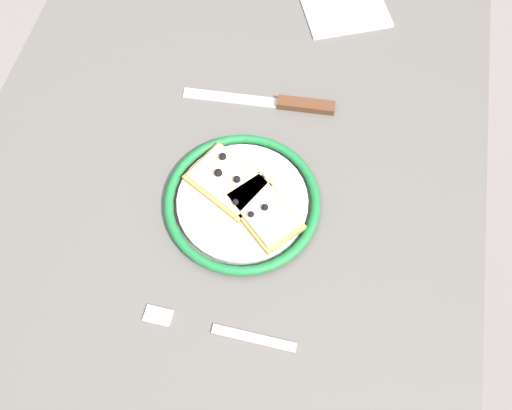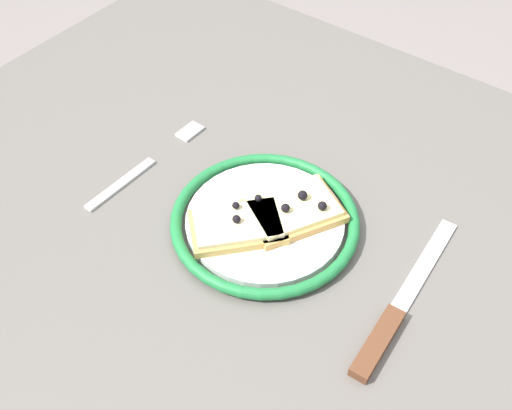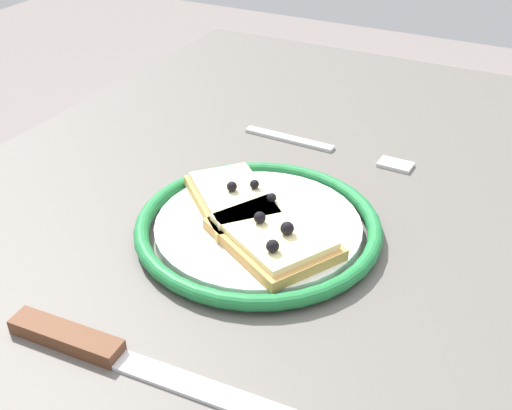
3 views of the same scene
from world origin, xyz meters
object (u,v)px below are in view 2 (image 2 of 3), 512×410
object	(u,v)px
pizza_slice_far	(237,225)
plate	(265,221)
fork	(148,163)
pizza_slice_near	(294,209)
dining_table	(273,247)
knife	(391,320)

from	to	relation	value
pizza_slice_far	plate	bearing A→B (deg)	65.67
plate	fork	world-z (taller)	plate
pizza_slice_near	fork	xyz separation A→B (m)	(-0.21, -0.03, -0.02)
dining_table	plate	bearing A→B (deg)	-69.98
pizza_slice_near	fork	bearing A→B (deg)	-171.00
pizza_slice_near	fork	size ratio (longest dim) A/B	0.65
pizza_slice_far	knife	distance (m)	0.20
dining_table	pizza_slice_near	size ratio (longest dim) A/B	7.64
fork	pizza_slice_far	bearing A→B (deg)	-9.01
plate	pizza_slice_far	bearing A→B (deg)	-114.33
pizza_slice_near	pizza_slice_far	xyz separation A→B (m)	(-0.04, -0.06, -0.00)
dining_table	pizza_slice_far	distance (m)	0.13
knife	fork	world-z (taller)	knife
pizza_slice_near	pizza_slice_far	size ratio (longest dim) A/B	1.06
dining_table	pizza_slice_far	bearing A→B (deg)	-90.54
pizza_slice_near	pizza_slice_far	distance (m)	0.07
plate	pizza_slice_near	distance (m)	0.04
fork	dining_table	bearing A→B (deg)	15.39
dining_table	knife	xyz separation A→B (m)	(0.20, -0.07, 0.10)
dining_table	pizza_slice_far	xyz separation A→B (m)	(-0.00, -0.07, 0.11)
knife	pizza_slice_far	bearing A→B (deg)	-178.53
fork	plate	bearing A→B (deg)	2.14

